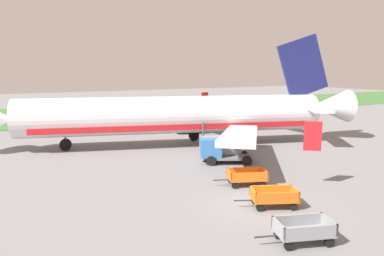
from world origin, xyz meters
The scene contains 7 objects.
ground_plane centered at (0.00, 0.00, 0.00)m, with size 220.00×220.00×0.00m, color slate.
grass_strip centered at (0.00, 49.21, 0.03)m, with size 220.00×28.00×0.06m, color #3D7033.
airplane centered at (3.67, 16.80, 3.05)m, with size 36.92×29.98×11.34m.
baggage_cart_nearest centered at (-1.35, -4.58, 0.60)m, with size 3.60×2.13×1.07m.
baggage_cart_second_in_row centered at (0.36, -0.63, 0.60)m, with size 3.54×2.30×1.07m.
baggage_cart_third_in_row centered at (1.38, 3.23, 0.60)m, with size 3.57×2.23×1.07m.
service_truck_beside_carts centered at (2.79, 9.24, 1.10)m, with size 4.76×3.69×2.10m.
Camera 1 is at (-13.07, -15.74, 7.73)m, focal length 34.26 mm.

